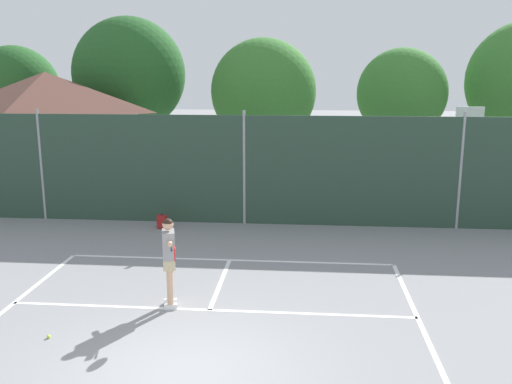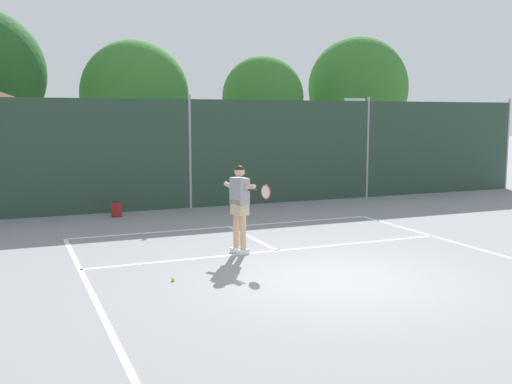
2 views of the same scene
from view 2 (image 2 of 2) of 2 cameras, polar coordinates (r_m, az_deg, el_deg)
The scene contains 8 objects.
ground_plane at distance 10.75m, azimuth 7.67°, elevation -8.32°, with size 120.00×120.00×0.00m, color gray.
court_markings at distance 11.29m, azimuth 6.00°, elevation -7.51°, with size 8.30×11.10×0.01m.
chainlink_fence at distance 18.71m, azimuth -6.33°, elevation 3.63°, with size 26.09×0.09×3.54m.
basketball_hoop at distance 23.59m, azimuth 9.32°, elevation 5.83°, with size 0.90×0.67×3.55m.
treeline_backdrop at distance 26.78m, azimuth -10.18°, elevation 9.81°, with size 27.38×4.62×7.07m.
tennis_player at distance 12.45m, azimuth -1.53°, elevation -0.87°, with size 0.52×1.38×1.85m.
tennis_ball at distance 10.66m, azimuth -7.93°, elevation -8.26°, with size 0.07×0.07×0.07m, color #CCE033.
backpack_red at distance 17.57m, azimuth -13.20°, elevation -1.69°, with size 0.30×0.28×0.46m.
Camera 2 is at (-5.27, -8.91, 2.89)m, focal length 41.85 mm.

